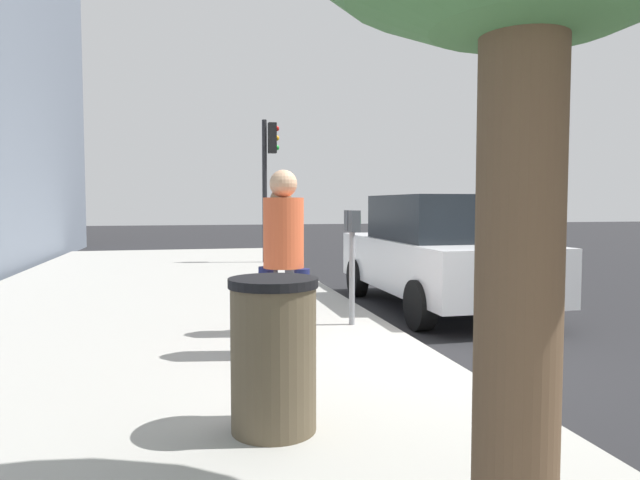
% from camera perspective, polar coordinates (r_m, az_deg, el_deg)
% --- Properties ---
extents(ground_plane, '(80.00, 80.00, 0.00)m').
position_cam_1_polar(ground_plane, '(6.15, 11.30, -11.98)').
color(ground_plane, '#232326').
rests_on(ground_plane, ground).
extents(sidewalk_slab, '(28.00, 6.00, 0.15)m').
position_cam_1_polar(sidewalk_slab, '(5.65, -18.48, -12.70)').
color(sidewalk_slab, '#A8A59E').
rests_on(sidewalk_slab, ground_plane).
extents(parking_meter, '(0.36, 0.12, 1.41)m').
position_cam_1_polar(parking_meter, '(7.13, 3.17, -0.25)').
color(parking_meter, gray).
rests_on(parking_meter, sidewalk_slab).
extents(pedestrian_at_meter, '(0.47, 0.36, 1.67)m').
position_cam_1_polar(pedestrian_at_meter, '(6.64, -3.82, -0.94)').
color(pedestrian_at_meter, '#47474C').
rests_on(pedestrian_at_meter, sidewalk_slab).
extents(pedestrian_bystander, '(0.40, 0.47, 1.82)m').
position_cam_1_polar(pedestrian_bystander, '(5.68, -3.59, -0.55)').
color(pedestrian_bystander, '#191E4C').
rests_on(pedestrian_bystander, sidewalk_slab).
extents(parked_sedan_near, '(4.40, 1.97, 1.77)m').
position_cam_1_polar(parked_sedan_near, '(9.19, 11.56, -1.14)').
color(parked_sedan_near, silver).
rests_on(parked_sedan_near, ground_plane).
extents(traffic_signal, '(0.24, 0.44, 3.60)m').
position_cam_1_polar(traffic_signal, '(14.89, -5.07, 7.17)').
color(traffic_signal, black).
rests_on(traffic_signal, sidewalk_slab).
extents(trash_bin, '(0.59, 0.59, 1.01)m').
position_cam_1_polar(trash_bin, '(3.89, -4.58, -11.09)').
color(trash_bin, brown).
rests_on(trash_bin, sidewalk_slab).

